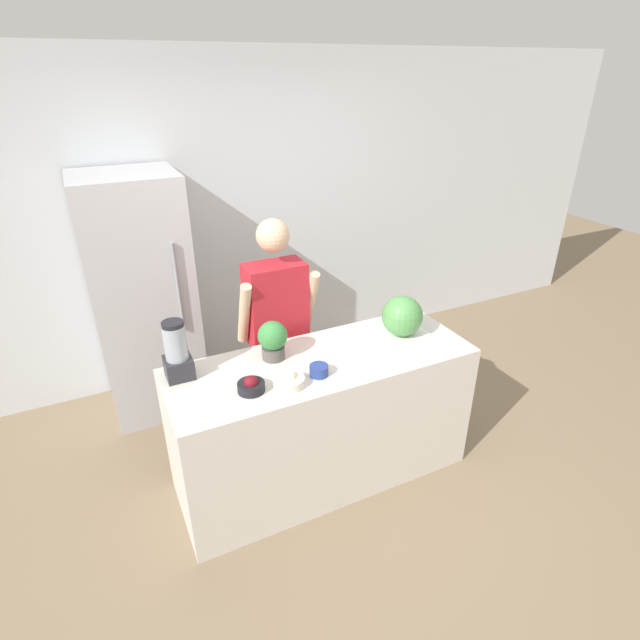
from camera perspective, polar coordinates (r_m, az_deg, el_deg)
name	(u,v)px	position (r m, az deg, el deg)	size (l,w,h in m)	color
ground_plane	(346,506)	(3.32, 2.95, -20.48)	(14.00, 14.00, 0.00)	#7F6B51
wall_back	(233,222)	(4.25, -9.86, 11.00)	(8.00, 0.06, 2.60)	silver
counter_island	(322,419)	(3.24, 0.26, -11.25)	(1.85, 0.66, 0.89)	beige
refrigerator	(144,299)	(3.90, -19.51, 2.24)	(0.69, 0.65, 1.83)	#B7B7BC
person	(277,333)	(3.40, -4.92, -1.47)	(0.53, 0.26, 1.62)	gray
cutting_board	(400,336)	(3.26, 9.14, -1.84)	(0.38, 0.23, 0.01)	white
watermelon	(402,316)	(3.21, 9.37, 0.45)	(0.26, 0.26, 0.26)	#4C8C47
bowl_cherries	(251,386)	(2.72, -7.88, -7.43)	(0.15, 0.15, 0.09)	black
bowl_cream	(289,381)	(2.74, -3.60, -6.92)	(0.17, 0.17, 0.09)	beige
bowl_small_blue	(319,370)	(2.82, -0.12, -5.77)	(0.11, 0.11, 0.06)	navy
blender	(177,353)	(2.85, -16.05, -3.61)	(0.15, 0.15, 0.35)	#28282D
potted_plant	(273,339)	(2.95, -5.42, -2.20)	(0.18, 0.18, 0.24)	#514C47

